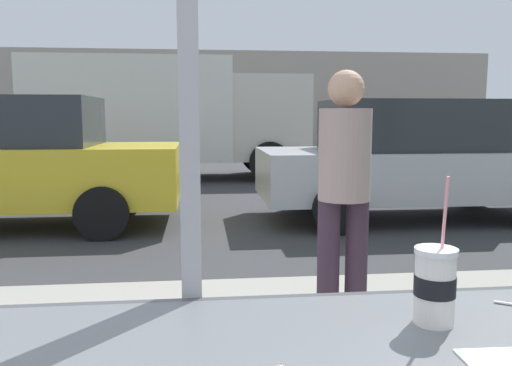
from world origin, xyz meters
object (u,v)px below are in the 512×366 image
Objects in this scene: soda_cup_left at (435,285)px; pedestrian at (344,185)px; parked_car_silver at (413,159)px; parked_car_yellow at (1,162)px; box_truck at (167,113)px.

soda_cup_left is 2.09m from pedestrian.
parked_car_silver is at bearing 61.90° from pedestrian.
parked_car_yellow is 5.55m from box_truck.
pedestrian reaches higher than soda_cup_left.
soda_cup_left is 6.76m from parked_car_yellow.
box_truck reaches higher than soda_cup_left.
box_truck is 9.31m from pedestrian.
parked_car_silver is at bearing 67.52° from soda_cup_left.
parked_car_yellow reaches higher than soda_cup_left.
box_truck is at bearing 96.29° from soda_cup_left.
pedestrian is (1.61, -9.16, -0.47)m from box_truck.
box_truck reaches higher than parked_car_yellow.
pedestrian reaches higher than parked_car_yellow.
box_truck is 3.80× the size of pedestrian.
pedestrian is (3.45, -3.96, 0.17)m from parked_car_yellow.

